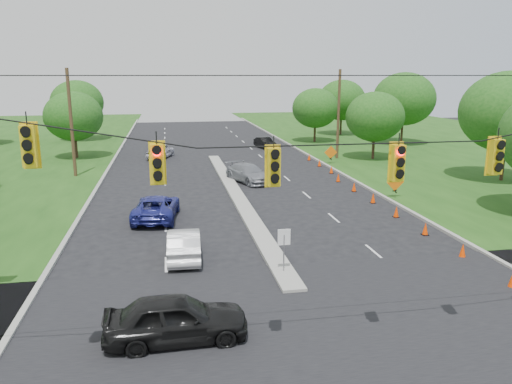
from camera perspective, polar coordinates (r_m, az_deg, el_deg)
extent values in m
plane|color=black|center=(16.72, 8.11, -17.12)|extent=(160.00, 160.00, 0.00)
cube|color=black|center=(16.72, 8.11, -17.12)|extent=(160.00, 14.00, 0.02)
cube|color=gray|center=(44.78, -16.88, 1.81)|extent=(0.25, 110.00, 0.16)
cube|color=gray|center=(46.87, 8.46, 2.73)|extent=(0.25, 110.00, 0.16)
cube|color=gray|center=(35.97, -2.33, -0.32)|extent=(1.00, 34.00, 0.18)
cylinder|color=gray|center=(21.57, 3.20, -7.18)|extent=(0.06, 0.06, 1.80)
cube|color=white|center=(21.30, 3.22, -5.17)|extent=(0.55, 0.04, 0.70)
cylinder|color=black|center=(13.59, 10.39, 7.05)|extent=(24.00, 0.04, 0.04)
cube|color=yellow|center=(13.17, -24.50, 4.80)|extent=(0.34, 0.24, 1.00)
cube|color=yellow|center=(12.84, -11.19, 3.17)|extent=(0.34, 0.24, 1.00)
cube|color=yellow|center=(13.16, 2.02, 2.88)|extent=(0.34, 0.24, 1.00)
cube|color=yellow|center=(14.31, 15.88, 3.22)|extent=(0.34, 0.24, 1.00)
cube|color=yellow|center=(15.83, 25.73, 3.66)|extent=(0.34, 0.24, 1.00)
cylinder|color=#422D1C|center=(44.51, -20.36, 7.35)|extent=(0.28, 0.28, 9.00)
cylinder|color=#422D1C|center=(51.77, 9.41, 8.70)|extent=(0.28, 0.28, 9.00)
cone|color=#FF3C00|center=(22.92, 27.25, -8.92)|extent=(0.32, 0.32, 0.70)
cone|color=#FF3C00|center=(25.58, 22.55, -6.21)|extent=(0.32, 0.32, 0.70)
cone|color=#FF3C00|center=(28.41, 18.79, -3.99)|extent=(0.32, 0.32, 0.70)
cone|color=#FF3C00|center=(31.39, 15.74, -2.18)|extent=(0.32, 0.32, 0.70)
cone|color=#FF3C00|center=(34.46, 13.24, -0.67)|extent=(0.32, 0.32, 0.70)
cone|color=#FF3C00|center=(37.61, 11.15, 0.58)|extent=(0.32, 0.32, 0.70)
cone|color=#FF3C00|center=(40.81, 9.39, 1.64)|extent=(0.32, 0.32, 0.70)
cone|color=#FF3C00|center=(44.25, 8.62, 2.56)|extent=(0.32, 0.32, 0.70)
cone|color=#FF3C00|center=(47.52, 7.27, 3.34)|extent=(0.32, 0.32, 0.70)
cone|color=#FF3C00|center=(50.83, 6.10, 4.01)|extent=(0.32, 0.32, 0.70)
cube|color=black|center=(36.13, 15.57, 0.15)|extent=(0.06, 0.58, 0.26)
cube|color=black|center=(36.13, 15.57, 0.15)|extent=(0.06, 0.58, 0.26)
cube|color=orange|center=(36.00, 15.63, 1.08)|extent=(1.27, 0.05, 1.27)
cube|color=black|center=(48.86, 8.52, 3.81)|extent=(0.06, 0.58, 0.26)
cube|color=black|center=(48.86, 8.52, 3.81)|extent=(0.06, 0.58, 0.26)
cube|color=orange|center=(48.77, 8.54, 4.50)|extent=(1.27, 0.05, 1.27)
cylinder|color=black|center=(54.91, -19.88, 4.94)|extent=(0.28, 0.28, 2.52)
ellipsoid|color=#194C14|center=(54.60, -20.13, 8.14)|extent=(5.88, 5.88, 5.04)
cylinder|color=black|center=(69.92, -19.54, 6.73)|extent=(0.28, 0.28, 2.88)
ellipsoid|color=#194C14|center=(69.66, -19.76, 9.61)|extent=(6.72, 6.72, 5.76)
cylinder|color=black|center=(45.08, 26.40, 3.17)|extent=(0.28, 0.28, 3.24)
ellipsoid|color=#194C14|center=(44.66, 26.92, 8.17)|extent=(7.56, 7.56, 6.48)
cylinder|color=black|center=(52.46, 13.26, 5.02)|extent=(0.28, 0.28, 2.52)
ellipsoid|color=#194C14|center=(52.13, 13.44, 8.37)|extent=(5.88, 5.88, 5.04)
cylinder|color=black|center=(64.78, 16.33, 6.66)|extent=(0.28, 0.28, 3.24)
ellipsoid|color=#194C14|center=(64.48, 16.56, 10.16)|extent=(7.56, 7.56, 6.48)
cylinder|color=black|center=(73.31, 9.67, 7.57)|extent=(0.28, 0.28, 2.88)
ellipsoid|color=#194C14|center=(73.06, 9.78, 10.31)|extent=(6.72, 6.72, 5.76)
cylinder|color=black|center=(64.84, 6.73, 6.79)|extent=(0.28, 0.28, 2.52)
ellipsoid|color=#194C14|center=(64.57, 6.80, 9.50)|extent=(5.88, 5.88, 5.04)
imported|color=black|center=(16.72, -9.12, -14.09)|extent=(4.66, 1.98, 1.57)
imported|color=silver|center=(23.74, -8.24, -5.87)|extent=(1.63, 4.32, 1.41)
imported|color=navy|center=(30.37, -11.33, -1.71)|extent=(3.02, 5.47, 1.45)
imported|color=gray|center=(40.11, -0.88, 2.16)|extent=(3.71, 5.40, 1.45)
imported|color=#B9B7C5|center=(52.90, -10.87, 4.68)|extent=(3.26, 4.93, 1.56)
imported|color=black|center=(59.10, 1.01, 5.65)|extent=(2.18, 4.07, 1.27)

